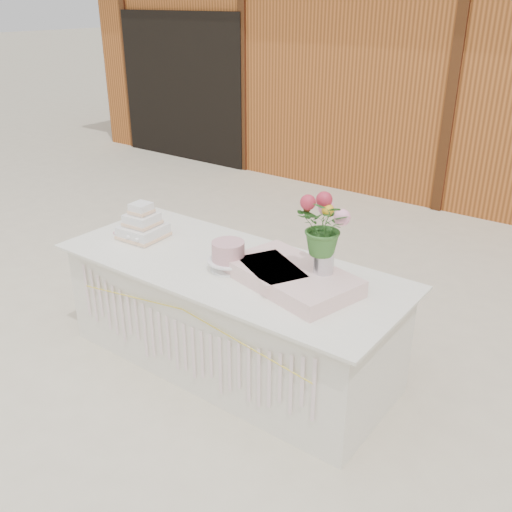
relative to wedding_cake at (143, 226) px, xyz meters
The scene contains 9 objects.
ground 1.17m from the wedding_cake, ahead, with size 80.00×80.00×0.00m, color beige.
barn 6.12m from the wedding_cake, 82.64° to the left, with size 12.60×4.60×3.30m.
cake_table 0.92m from the wedding_cake, ahead, with size 2.40×1.00×0.77m.
wedding_cake is the anchor object (origin of this frame).
pink_cake_stand 0.84m from the wedding_cake, ahead, with size 0.27×0.27×0.19m.
satin_runner 1.28m from the wedding_cake, ahead, with size 0.82×0.47×0.10m, color beige.
flower_vase 1.46m from the wedding_cake, ahead, with size 0.12×0.12×0.17m, color silver.
bouquet 1.50m from the wedding_cake, ahead, with size 0.32×0.27×0.35m, color #376F2C.
loose_flowers 0.20m from the wedding_cake, 156.90° to the left, with size 0.14×0.35×0.02m, color pink, non-canonical shape.
Camera 1 is at (2.18, -2.62, 2.38)m, focal length 40.00 mm.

